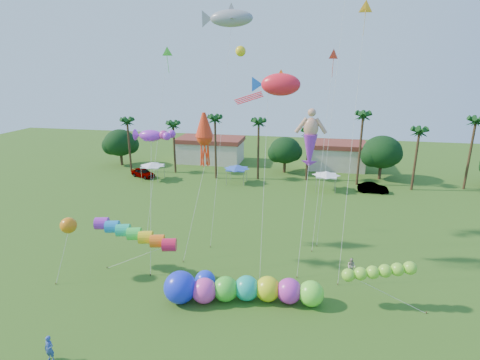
% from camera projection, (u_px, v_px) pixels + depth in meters
% --- Properties ---
extents(ground, '(160.00, 160.00, 0.00)m').
position_uv_depth(ground, '(210.00, 353.00, 24.83)').
color(ground, '#285116').
rests_on(ground, ground).
extents(tree_line, '(69.46, 8.91, 11.00)m').
position_uv_depth(tree_line, '(300.00, 151.00, 64.13)').
color(tree_line, '#3A2819').
rests_on(tree_line, ground).
extents(buildings_row, '(35.00, 7.00, 4.00)m').
position_uv_depth(buildings_row, '(266.00, 154.00, 71.69)').
color(buildings_row, beige).
rests_on(buildings_row, ground).
extents(tent_row, '(31.00, 4.00, 0.60)m').
position_uv_depth(tent_row, '(236.00, 168.00, 59.21)').
color(tent_row, white).
rests_on(tent_row, ground).
extents(car_a, '(4.97, 3.60, 1.57)m').
position_uv_depth(car_a, '(143.00, 173.00, 63.68)').
color(car_a, '#4C4C54').
rests_on(car_a, ground).
extents(car_b, '(4.40, 1.55, 1.45)m').
position_uv_depth(car_b, '(373.00, 188.00, 55.95)').
color(car_b, '#4C4C54').
rests_on(car_b, ground).
extents(spectator_a, '(0.69, 0.49, 1.79)m').
position_uv_depth(spectator_a, '(49.00, 349.00, 23.94)').
color(spectator_a, '#2E4BA2').
rests_on(spectator_a, ground).
extents(spectator_b, '(0.94, 0.86, 1.58)m').
position_uv_depth(spectator_b, '(351.00, 266.00, 33.94)').
color(spectator_b, '#A89A8C').
rests_on(spectator_b, ground).
extents(caterpillar_inflatable, '(12.82, 4.17, 2.61)m').
position_uv_depth(caterpillar_inflatable, '(237.00, 289.00, 29.94)').
color(caterpillar_inflatable, '#E93DA9').
rests_on(caterpillar_inflatable, ground).
extents(blue_ball, '(1.74, 1.74, 1.74)m').
position_uv_depth(blue_ball, '(205.00, 281.00, 31.57)').
color(blue_ball, '#1A37F2').
rests_on(blue_ball, ground).
extents(rainbow_tube, '(8.92, 1.77, 4.15)m').
position_uv_depth(rainbow_tube, '(147.00, 243.00, 32.35)').
color(rainbow_tube, red).
rests_on(rainbow_tube, ground).
extents(green_worm, '(8.87, 1.87, 3.33)m').
position_uv_depth(green_worm, '(348.00, 275.00, 28.96)').
color(green_worm, '#7FD72F').
rests_on(green_worm, ground).
extents(orange_ball_kite, '(1.76, 2.40, 5.70)m').
position_uv_depth(orange_ball_kite, '(68.00, 225.00, 32.38)').
color(orange_ball_kite, orange).
rests_on(orange_ball_kite, ground).
extents(merman_kite, '(2.23, 5.03, 14.17)m').
position_uv_depth(merman_kite, '(310.00, 142.00, 34.01)').
color(merman_kite, tan).
rests_on(merman_kite, ground).
extents(fish_kite, '(5.12, 5.28, 17.77)m').
position_uv_depth(fish_kite, '(281.00, 85.00, 31.35)').
color(fish_kite, '#FD1C2E').
rests_on(fish_kite, ground).
extents(shark_kite, '(5.88, 6.49, 23.82)m').
position_uv_depth(shark_kite, '(231.00, 18.00, 37.34)').
color(shark_kite, gray).
rests_on(shark_kite, ground).
extents(squid_kite, '(2.16, 5.72, 14.00)m').
position_uv_depth(squid_kite, '(204.00, 137.00, 37.07)').
color(squid_kite, red).
rests_on(squid_kite, ground).
extents(lobster_kite, '(4.22, 4.81, 13.00)m').
position_uv_depth(lobster_kite, '(151.00, 136.00, 33.36)').
color(lobster_kite, '#A72AD5').
rests_on(lobster_kite, ground).
extents(delta_kite_red, '(1.56, 4.09, 19.81)m').
position_uv_depth(delta_kite_red, '(333.00, 59.00, 35.89)').
color(delta_kite_red, red).
rests_on(delta_kite_red, ground).
extents(delta_kite_yellow, '(1.33, 4.28, 23.23)m').
position_uv_depth(delta_kite_yellow, '(365.00, 14.00, 29.62)').
color(delta_kite_yellow, '#FFA61A').
rests_on(delta_kite_yellow, ground).
extents(delta_kite_green, '(2.47, 4.79, 20.15)m').
position_uv_depth(delta_kite_green, '(167.00, 56.00, 38.74)').
color(delta_kite_green, '#47D131').
rests_on(delta_kite_green, ground).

